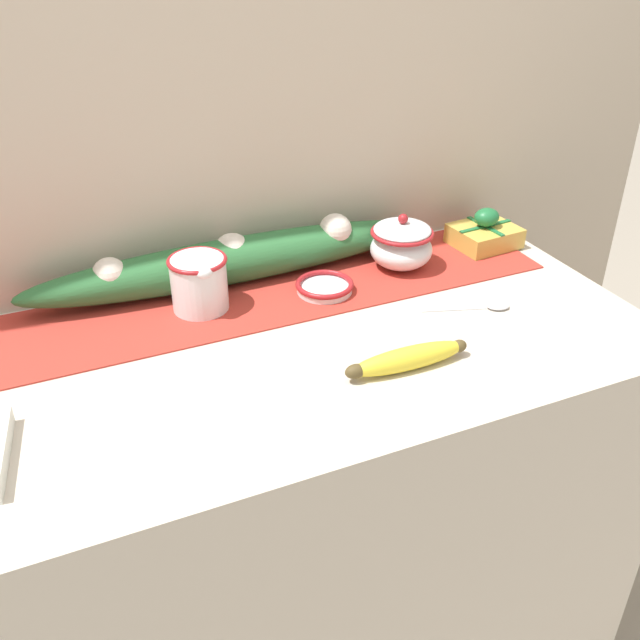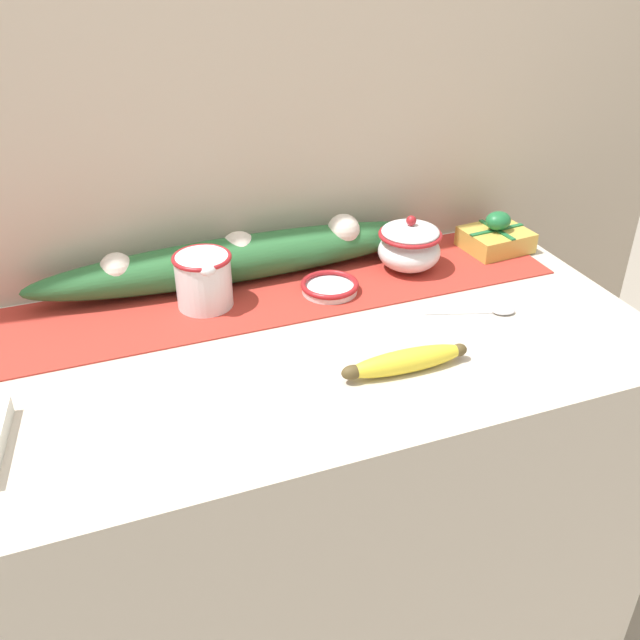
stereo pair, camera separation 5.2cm
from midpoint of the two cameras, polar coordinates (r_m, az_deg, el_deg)
name	(u,v)px [view 1 (the left image)]	position (r m, az deg, el deg)	size (l,w,h in m)	color
countertop	(289,539)	(1.50, -3.57, -17.10)	(1.28, 0.61, 0.92)	beige
back_wall	(214,130)	(1.37, -9.63, 14.73)	(2.08, 0.04, 2.40)	beige
table_runner	(248,299)	(1.34, -6.89, 1.69)	(1.18, 0.24, 0.00)	#B23328
cream_pitcher	(199,281)	(1.29, -10.82, 3.05)	(0.11, 0.12, 0.10)	white
sugar_bowl	(401,244)	(1.43, 5.49, 6.08)	(0.13, 0.13, 0.11)	white
small_dish	(325,286)	(1.35, -0.74, 2.68)	(0.11, 0.11, 0.02)	white
banana	(408,359)	(1.13, 5.71, -3.11)	(0.22, 0.04, 0.04)	yellow
spoon	(493,306)	(1.33, 12.60, 1.06)	(0.16, 0.07, 0.01)	silver
gift_box	(485,233)	(1.56, 12.10, 6.80)	(0.14, 0.12, 0.08)	gold
poinsettia_garland	(234,259)	(1.38, -8.00, 4.82)	(0.80, 0.10, 0.10)	#2D6B38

